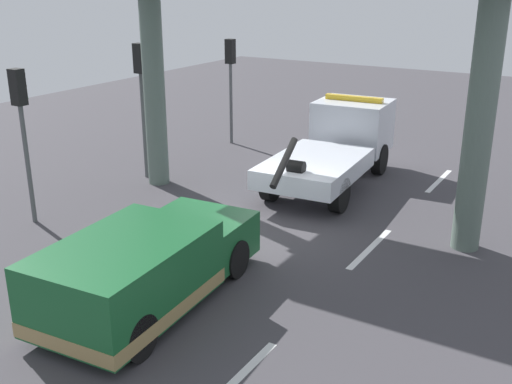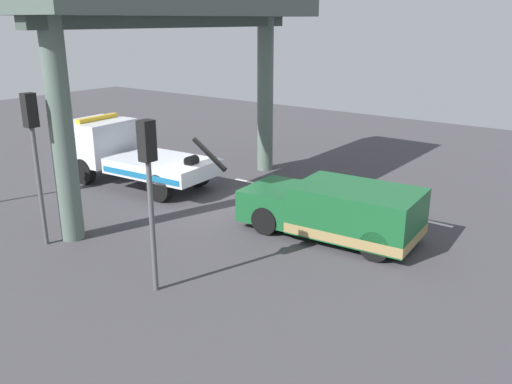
{
  "view_description": "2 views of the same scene",
  "coord_description": "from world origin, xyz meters",
  "views": [
    {
      "loc": [
        -12.8,
        -7.37,
        6.15
      ],
      "look_at": [
        -2.02,
        -0.84,
        1.69
      ],
      "focal_mm": 42.79,
      "sensor_mm": 36.0,
      "label": 1
    },
    {
      "loc": [
        -11.69,
        13.03,
        6.07
      ],
      "look_at": [
        -2.02,
        0.24,
        0.89
      ],
      "focal_mm": 37.57,
      "sensor_mm": 36.0,
      "label": 2
    }
  ],
  "objects": [
    {
      "name": "ground_plane",
      "position": [
        0.0,
        0.0,
        -0.05
      ],
      "size": [
        60.0,
        40.0,
        0.1
      ],
      "primitive_type": "cube",
      "color": "#423F44"
    },
    {
      "name": "lane_stripe_east",
      "position": [
        6.0,
        -2.82,
        0.0
      ],
      "size": [
        2.6,
        0.16,
        0.01
      ],
      "primitive_type": "cube",
      "color": "silver",
      "rests_on": "ground"
    },
    {
      "name": "lane_stripe_mid",
      "position": [
        0.0,
        -2.82,
        0.0
      ],
      "size": [
        2.6,
        0.16,
        0.01
      ],
      "primitive_type": "cube",
      "color": "silver",
      "rests_on": "ground"
    },
    {
      "name": "towed_van_green",
      "position": [
        -4.8,
        -0.01,
        0.78
      ],
      "size": [
        5.34,
        2.54,
        1.58
      ],
      "color": "#195B2D",
      "rests_on": "ground"
    },
    {
      "name": "lane_stripe_west",
      "position": [
        -6.0,
        -2.82,
        0.0
      ],
      "size": [
        2.6,
        0.16,
        0.01
      ],
      "primitive_type": "cube",
      "color": "silver",
      "rests_on": "ground"
    },
    {
      "name": "overpass_structure",
      "position": [
        1.26,
        0.0,
        6.2
      ],
      "size": [
        3.6,
        11.45,
        7.09
      ],
      "color": "#596B60",
      "rests_on": "ground"
    },
    {
      "name": "traffic_light_near",
      "position": [
        -2.98,
        5.44,
        2.95
      ],
      "size": [
        0.39,
        0.32,
        4.03
      ],
      "color": "#515456",
      "rests_on": "ground"
    },
    {
      "name": "traffic_light_far",
      "position": [
        1.52,
        5.44,
        3.1
      ],
      "size": [
        0.39,
        0.32,
        4.25
      ],
      "color": "#515456",
      "rests_on": "ground"
    },
    {
      "name": "tow_truck_white",
      "position": [
        4.46,
        0.06,
        1.2
      ],
      "size": [
        7.32,
        2.8,
        2.46
      ],
      "color": "silver",
      "rests_on": "ground"
    }
  ]
}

